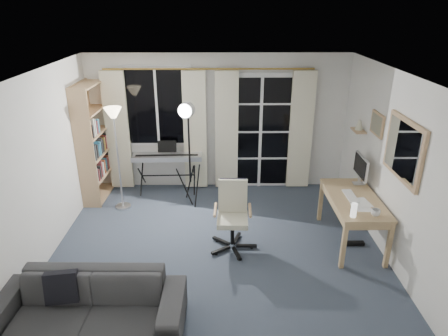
# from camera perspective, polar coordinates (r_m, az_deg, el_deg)

# --- Properties ---
(floor) EXTENTS (4.50, 4.00, 0.02)m
(floor) POSITION_cam_1_polar(r_m,az_deg,el_deg) (5.75, -0.90, -10.95)
(floor) COLOR #323B49
(floor) RESTS_ON ground
(window) EXTENTS (1.20, 0.08, 1.40)m
(window) POSITION_cam_1_polar(r_m,az_deg,el_deg) (7.05, -9.55, 8.63)
(window) COLOR white
(window) RESTS_ON floor
(french_door) EXTENTS (1.32, 0.09, 2.11)m
(french_door) POSITION_cam_1_polar(r_m,az_deg,el_deg) (7.13, 5.20, 5.04)
(french_door) COLOR white
(french_door) RESTS_ON floor
(curtains) EXTENTS (3.60, 0.07, 2.13)m
(curtains) POSITION_cam_1_polar(r_m,az_deg,el_deg) (6.99, -2.00, 5.35)
(curtains) COLOR gold
(curtains) RESTS_ON floor
(bookshelf) EXTENTS (0.35, 0.94, 1.99)m
(bookshelf) POSITION_cam_1_polar(r_m,az_deg,el_deg) (7.07, -18.40, 3.08)
(bookshelf) COLOR tan
(bookshelf) RESTS_ON floor
(torchiere_lamp) EXTENTS (0.34, 0.34, 1.70)m
(torchiere_lamp) POSITION_cam_1_polar(r_m,az_deg,el_deg) (6.40, -15.34, 5.46)
(torchiere_lamp) COLOR #B2B2B7
(torchiere_lamp) RESTS_ON floor
(keyboard_piano) EXTENTS (1.21, 0.61, 0.87)m
(keyboard_piano) POSITION_cam_1_polar(r_m,az_deg,el_deg) (7.02, -8.13, 1.47)
(keyboard_piano) COLOR black
(keyboard_piano) RESTS_ON floor
(studio_light) EXTENTS (0.39, 0.40, 1.79)m
(studio_light) POSITION_cam_1_polar(r_m,az_deg,el_deg) (6.27, -5.30, 6.49)
(studio_light) COLOR black
(studio_light) RESTS_ON floor
(office_chair) EXTENTS (0.64, 0.66, 0.95)m
(office_chair) POSITION_cam_1_polar(r_m,az_deg,el_deg) (5.48, 1.25, -5.85)
(office_chair) COLOR black
(office_chair) RESTS_ON floor
(desk) EXTENTS (0.65, 1.30, 0.69)m
(desk) POSITION_cam_1_polar(r_m,az_deg,el_deg) (5.80, 18.06, -4.81)
(desk) COLOR #A17E53
(desk) RESTS_ON floor
(monitor) EXTENTS (0.17, 0.50, 0.44)m
(monitor) POSITION_cam_1_polar(r_m,az_deg,el_deg) (6.10, 18.96, 0.09)
(monitor) COLOR silver
(monitor) RESTS_ON desk
(desk_clutter) EXTENTS (0.41, 0.79, 0.88)m
(desk_clutter) POSITION_cam_1_polar(r_m,az_deg,el_deg) (5.62, 18.08, -6.44)
(desk_clutter) COLOR white
(desk_clutter) RESTS_ON desk
(mug) EXTENTS (0.11, 0.09, 0.11)m
(mug) POSITION_cam_1_polar(r_m,az_deg,el_deg) (5.35, 20.85, -5.87)
(mug) COLOR silver
(mug) RESTS_ON desk
(wall_mirror) EXTENTS (0.04, 0.94, 0.74)m
(wall_mirror) POSITION_cam_1_polar(r_m,az_deg,el_deg) (5.20, 24.27, 2.41)
(wall_mirror) COLOR tan
(wall_mirror) RESTS_ON floor
(framed_print) EXTENTS (0.03, 0.42, 0.32)m
(framed_print) POSITION_cam_1_polar(r_m,az_deg,el_deg) (5.98, 21.04, 5.88)
(framed_print) COLOR tan
(framed_print) RESTS_ON floor
(wall_shelf) EXTENTS (0.16, 0.30, 0.18)m
(wall_shelf) POSITION_cam_1_polar(r_m,az_deg,el_deg) (6.45, 18.72, 5.58)
(wall_shelf) COLOR tan
(wall_shelf) RESTS_ON floor
(sofa) EXTENTS (1.97, 0.61, 0.77)m
(sofa) POSITION_cam_1_polar(r_m,az_deg,el_deg) (4.49, -19.06, -17.24)
(sofa) COLOR #323335
(sofa) RESTS_ON floor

